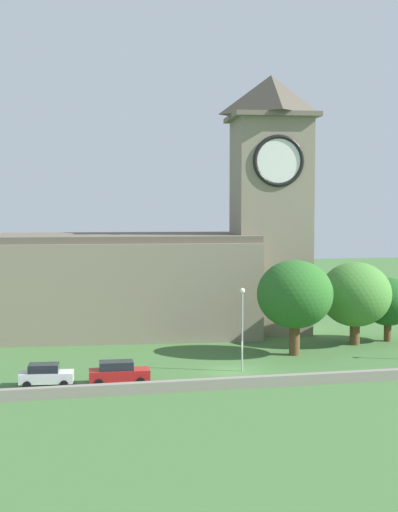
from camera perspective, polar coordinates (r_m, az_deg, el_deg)
name	(u,v)px	position (r m, az deg, el deg)	size (l,w,h in m)	color
ground_plane	(195,339)	(77.87, -0.33, -6.30)	(200.00, 200.00, 0.00)	#3D6633
church	(174,258)	(80.80, -1.93, -0.12)	(34.35, 15.18, 27.55)	gray
quay_barrier	(251,382)	(58.32, 3.95, -9.45)	(52.95, 0.70, 0.82)	gray
car_white	(46,375)	(59.58, -11.46, -8.77)	(4.21, 2.43, 1.74)	silver
car_red	(119,372)	(59.46, -6.08, -8.71)	(4.76, 2.27, 1.79)	red
streetlamp_west_mid	(242,316)	(62.89, 3.28, -4.51)	(0.44, 0.44, 6.96)	#9EA0A5
tree_by_tower	(295,295)	(69.78, 7.24, -2.90)	(6.96, 6.96, 8.77)	brown
tree_churchyard	(388,302)	(78.62, 14.06, -3.37)	(5.37, 5.37, 6.44)	brown
tree_riverside_west	(355,294)	(75.91, 11.69, -2.86)	(7.05, 7.05, 8.17)	brown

